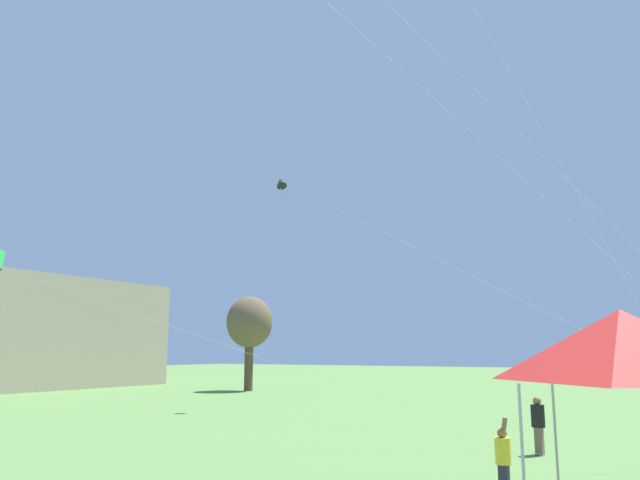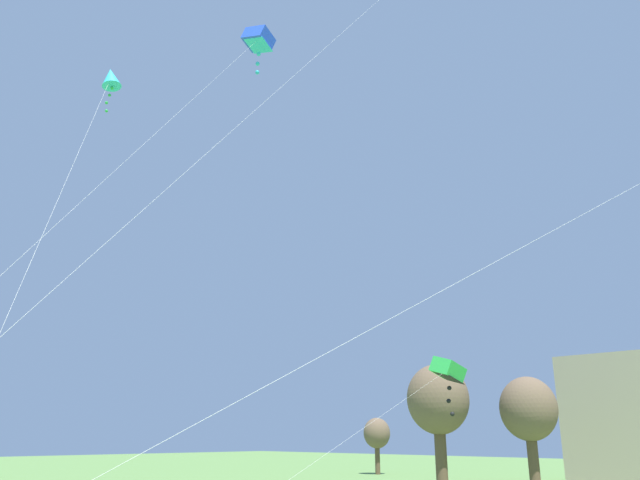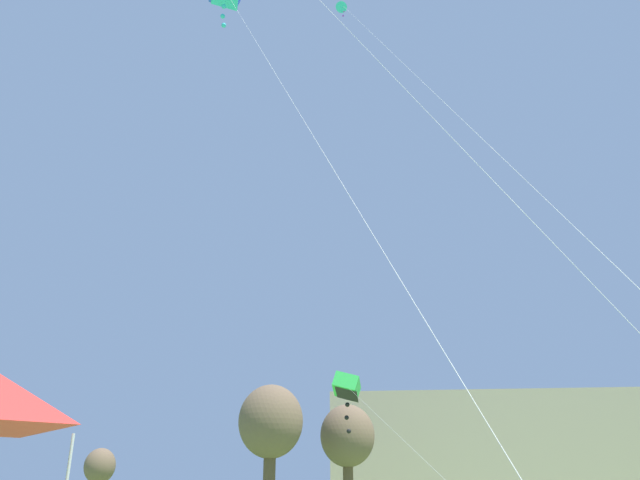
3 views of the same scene
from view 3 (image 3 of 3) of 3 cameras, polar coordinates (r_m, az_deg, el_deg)
distant_building at (r=60.59m, az=18.61°, el=-18.14°), size 33.97×12.84×9.62m
tree_far_centre at (r=44.31m, az=2.53°, el=-17.56°), size 3.68×3.68×7.43m
tree_far_left at (r=61.55m, az=-19.50°, el=-18.96°), size 2.70×2.70×5.45m
tree_far_right at (r=41.60m, az=-4.53°, el=-16.34°), size 4.13×4.13×8.33m
kite_green_box_0 at (r=34.42m, az=2.46°, el=-13.30°), size 5.92×23.10×7.87m
kite_cyan_diamond_2 at (r=40.68m, az=2.10°, el=20.62°), size 6.36×26.28×30.10m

